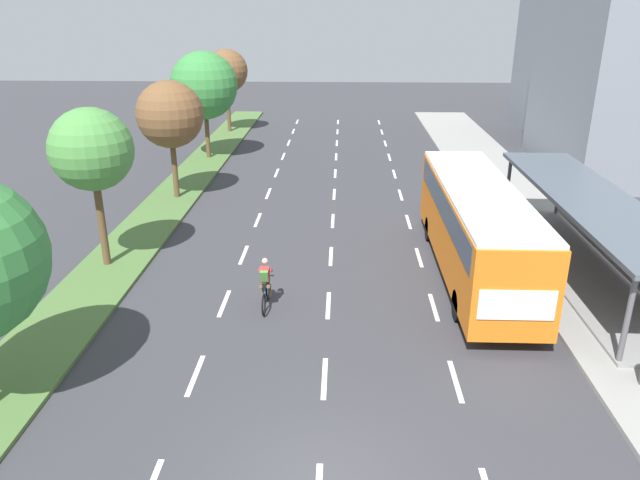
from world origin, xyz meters
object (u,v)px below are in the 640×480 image
Objects in this scene: median_tree_third at (170,115)px; median_tree_second at (91,150)px; median_tree_fourth at (204,86)px; median_tree_fifth at (226,71)px; bus_shelter at (594,227)px; bus at (476,222)px; cyclist at (265,285)px.

median_tree_second is at bearing -92.91° from median_tree_third.
median_tree_fourth is (0.26, 17.24, 0.13)m from median_tree_second.
median_tree_fourth is (-0.18, 8.62, 0.34)m from median_tree_third.
median_tree_second reaches higher than median_tree_third.
median_tree_fourth is at bearing -88.81° from median_tree_fifth.
bus_shelter is 24.93m from median_tree_fourth.
cyclist is (-7.31, -2.86, -1.28)m from bus.
bus is 1.83× the size of median_tree_fifth.
median_tree_second is (-6.46, 3.06, 3.73)m from cyclist.
median_tree_second is (-13.77, 0.20, 2.46)m from bus.
bus_shelter is 31.61m from median_tree_fifth.
median_tree_fifth is (-0.18, 8.62, 0.01)m from median_tree_fourth.
median_tree_second is 0.89× the size of median_tree_fourth.
median_tree_second is at bearing -90.86° from median_tree_fourth.
median_tree_fourth reaches higher than cyclist.
median_tree_second is 1.01× the size of median_tree_third.
bus_shelter is 4.29m from bus.
bus is 13.99m from median_tree_second.
median_tree_third is (-17.62, 8.61, 2.45)m from bus_shelter.
median_tree_fourth is at bearing 89.14° from median_tree_second.
median_tree_fifth reaches higher than median_tree_second.
median_tree_third is at bearing 87.09° from median_tree_second.
median_tree_second is at bearing -90.18° from median_tree_fifth.
median_tree_fifth reaches higher than median_tree_third.
bus_shelter is at bearing -55.18° from median_tree_fifth.
median_tree_third is 0.95× the size of median_tree_fifth.
median_tree_fifth is (-17.98, 25.85, 2.79)m from bus_shelter.
median_tree_third is 17.25m from median_tree_fifth.
cyclist is 0.31× the size of median_tree_third.
bus reaches higher than cyclist.
median_tree_third is at bearing 146.52° from bus.
median_tree_third is at bearing -88.81° from median_tree_fourth.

